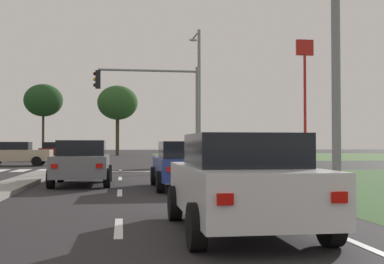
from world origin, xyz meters
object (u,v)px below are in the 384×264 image
(street_lamp_second, at_px, (198,90))
(car_silver_near, at_px, (67,150))
(car_red_second, at_px, (234,154))
(car_white_fourth, at_px, (242,182))
(treeline_fourth, at_px, (118,103))
(car_maroon_sixth, at_px, (52,151))
(treeline_third, at_px, (43,100))
(car_beige_third, at_px, (16,154))
(fastfood_pole_sign, at_px, (305,72))
(traffic_signal_near_right, at_px, (159,98))
(street_lamp_near, at_px, (329,0))
(car_blue_seventh, at_px, (185,164))
(car_grey_fifth, at_px, (82,162))
(pedestrian_at_median, at_px, (83,147))

(street_lamp_second, bearing_deg, car_silver_near, 113.40)
(car_red_second, bearing_deg, car_white_fourth, 167.09)
(street_lamp_second, relative_size, treeline_fourth, 0.97)
(car_maroon_sixth, relative_size, treeline_fourth, 0.47)
(car_maroon_sixth, distance_m, treeline_third, 19.79)
(car_beige_third, xyz_separation_m, fastfood_pole_sign, (25.45, 13.83, 8.00))
(traffic_signal_near_right, relative_size, treeline_third, 0.63)
(car_beige_third, relative_size, street_lamp_near, 0.56)
(street_lamp_second, xyz_separation_m, treeline_fourth, (-5.26, 32.24, 1.85))
(car_blue_seventh, bearing_deg, traffic_signal_near_right, 90.26)
(street_lamp_near, bearing_deg, fastfood_pole_sign, 69.39)
(car_silver_near, xyz_separation_m, traffic_signal_near_right, (7.83, -28.68, 3.11))
(car_grey_fifth, relative_size, treeline_third, 0.47)
(car_maroon_sixth, xyz_separation_m, traffic_signal_near_right, (7.97, -18.18, 3.10))
(treeline_third, bearing_deg, street_lamp_near, -74.81)
(car_maroon_sixth, xyz_separation_m, treeline_fourth, (5.51, 18.18, 5.86))
(car_white_fourth, xyz_separation_m, pedestrian_at_median, (-5.28, 37.06, 0.36))
(car_red_second, relative_size, fastfood_pole_sign, 0.35)
(car_red_second, xyz_separation_m, treeline_fourth, (-8.07, 29.85, 5.92))
(traffic_signal_near_right, relative_size, pedestrian_at_median, 3.32)
(car_silver_near, bearing_deg, traffic_signal_near_right, 105.27)
(car_white_fourth, bearing_deg, traffic_signal_near_right, 89.80)
(car_silver_near, height_order, street_lamp_near, street_lamp_near)
(street_lamp_second, distance_m, treeline_third, 35.64)
(car_silver_near, xyz_separation_m, car_blue_seventh, (7.87, -39.10, -0.04))
(treeline_third, bearing_deg, car_silver_near, -64.59)
(traffic_signal_near_right, bearing_deg, pedestrian_at_median, 105.87)
(car_blue_seventh, xyz_separation_m, pedestrian_at_median, (-5.39, 29.22, 0.40))
(car_beige_third, distance_m, street_lamp_second, 12.84)
(street_lamp_near, distance_m, treeline_fourth, 52.35)
(car_blue_seventh, relative_size, fastfood_pole_sign, 0.34)
(car_grey_fifth, height_order, traffic_signal_near_right, traffic_signal_near_right)
(car_beige_third, bearing_deg, car_blue_seventh, 26.36)
(car_maroon_sixth, bearing_deg, car_blue_seventh, 105.66)
(car_maroon_sixth, xyz_separation_m, street_lamp_second, (10.77, -14.06, 4.01))
(car_silver_near, distance_m, car_red_second, 25.93)
(car_white_fourth, bearing_deg, street_lamp_second, 82.71)
(car_beige_third, height_order, fastfood_pole_sign, fastfood_pole_sign)
(car_red_second, height_order, treeline_fourth, treeline_fourth)
(fastfood_pole_sign, bearing_deg, car_maroon_sixth, -172.44)
(car_blue_seventh, distance_m, treeline_fourth, 47.22)
(car_beige_third, xyz_separation_m, street_lamp_second, (11.68, -3.48, 4.02))
(car_red_second, bearing_deg, treeline_third, 29.75)
(pedestrian_at_median, bearing_deg, car_maroon_sixth, 75.60)
(car_silver_near, xyz_separation_m, car_maroon_sixth, (-0.14, -10.50, 0.01))
(car_silver_near, bearing_deg, car_beige_third, 87.13)
(street_lamp_near, bearing_deg, car_maroon_sixth, 107.32)
(fastfood_pole_sign, bearing_deg, car_blue_seventh, -117.41)
(car_beige_third, distance_m, street_lamp_near, 26.26)
(car_silver_near, bearing_deg, street_lamp_near, 103.22)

